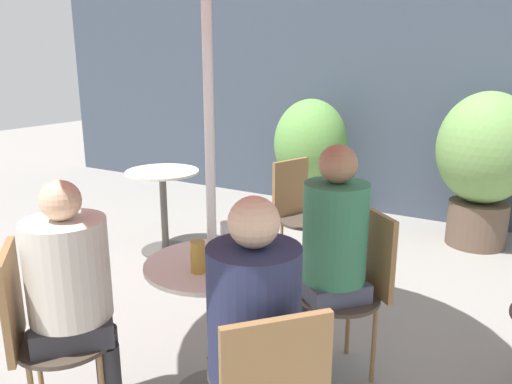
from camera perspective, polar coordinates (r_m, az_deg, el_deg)
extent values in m
cube|color=#3D4756|center=(5.44, 17.82, 12.69)|extent=(10.00, 0.06, 3.00)
cylinder|color=#514C47|center=(2.53, -4.80, -15.69)|extent=(0.06, 0.06, 0.69)
cylinder|color=silver|center=(2.37, -4.99, -8.25)|extent=(0.64, 0.64, 0.02)
cylinder|color=#514C47|center=(4.54, -10.25, -6.50)|extent=(0.43, 0.43, 0.01)
cylinder|color=#514C47|center=(4.42, -10.46, -2.23)|extent=(0.06, 0.06, 0.69)
cylinder|color=silver|center=(4.33, -10.68, 2.28)|extent=(0.62, 0.62, 0.02)
cylinder|color=#42382D|center=(2.45, -20.94, -15.58)|extent=(0.43, 0.43, 0.02)
cylinder|color=olive|center=(2.70, -23.44, -18.47)|extent=(0.02, 0.02, 0.43)
cylinder|color=olive|center=(2.68, -17.25, -18.11)|extent=(0.02, 0.02, 0.43)
cube|color=olive|center=(2.37, -26.17, -10.98)|extent=(0.29, 0.26, 0.44)
cube|color=olive|center=(1.66, 2.40, -20.92)|extent=(0.26, 0.29, 0.44)
cylinder|color=#42382D|center=(2.70, 9.48, -11.75)|extent=(0.43, 0.43, 0.02)
cylinder|color=olive|center=(2.77, 13.30, -16.63)|extent=(0.02, 0.02, 0.43)
cylinder|color=olive|center=(2.97, 10.47, -14.10)|extent=(0.02, 0.02, 0.43)
cylinder|color=olive|center=(2.65, 7.91, -17.90)|extent=(0.02, 0.02, 0.43)
cylinder|color=olive|center=(2.87, 5.42, -15.11)|extent=(0.02, 0.02, 0.43)
cube|color=olive|center=(2.70, 13.34, -6.65)|extent=(0.29, 0.26, 0.44)
cylinder|color=#42382D|center=(3.86, 5.90, -3.31)|extent=(0.43, 0.43, 0.02)
cylinder|color=olive|center=(4.12, 5.75, -5.46)|extent=(0.02, 0.02, 0.43)
cylinder|color=olive|center=(3.94, 2.95, -6.40)|extent=(0.02, 0.02, 0.43)
cylinder|color=olive|center=(3.95, 8.68, -6.49)|extent=(0.02, 0.02, 0.43)
cylinder|color=olive|center=(3.76, 5.89, -7.54)|extent=(0.02, 0.02, 0.43)
cube|color=olive|center=(3.92, 3.96, 0.53)|extent=(0.14, 0.35, 0.44)
cylinder|color=#2D2D33|center=(2.63, -16.45, -18.77)|extent=(0.11, 0.11, 0.43)
cube|color=#2D2D33|center=(2.42, -20.11, -14.24)|extent=(0.44, 0.45, 0.11)
cylinder|color=beige|center=(2.30, -20.72, -8.25)|extent=(0.35, 0.35, 0.44)
sphere|color=#DBAD89|center=(2.20, -21.45, -0.90)|extent=(0.17, 0.17, 0.17)
cylinder|color=#232847|center=(1.78, -0.23, -13.61)|extent=(0.33, 0.33, 0.49)
sphere|color=#DBAD89|center=(1.65, -0.24, -3.47)|extent=(0.18, 0.18, 0.18)
cylinder|color=#42475B|center=(2.81, 5.49, -15.84)|extent=(0.10, 0.10, 0.43)
cylinder|color=#42475B|center=(2.69, 6.80, -17.33)|extent=(0.10, 0.10, 0.43)
cube|color=#42475B|center=(2.66, 8.76, -10.76)|extent=(0.41, 0.42, 0.10)
cylinder|color=#337551|center=(2.54, 9.03, -4.57)|extent=(0.33, 0.33, 0.51)
sphere|color=#9E7051|center=(2.45, 9.36, 3.18)|extent=(0.19, 0.19, 0.19)
cylinder|color=silver|center=(2.43, -3.37, -5.31)|extent=(0.06, 0.06, 0.16)
cylinder|color=#B28433|center=(2.24, -6.67, -7.37)|extent=(0.07, 0.07, 0.15)
cylinder|color=slate|center=(5.41, 6.06, -1.05)|extent=(0.38, 0.38, 0.33)
ellipsoid|color=#609947|center=(5.27, 6.25, 5.52)|extent=(0.77, 0.77, 0.93)
cylinder|color=brown|center=(4.97, 23.91, -3.29)|extent=(0.52, 0.52, 0.40)
ellipsoid|color=#709E51|center=(4.81, 24.78, 4.59)|extent=(0.83, 0.83, 0.98)
cylinder|color=silver|center=(2.23, -5.24, 2.12)|extent=(0.04, 0.04, 2.31)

